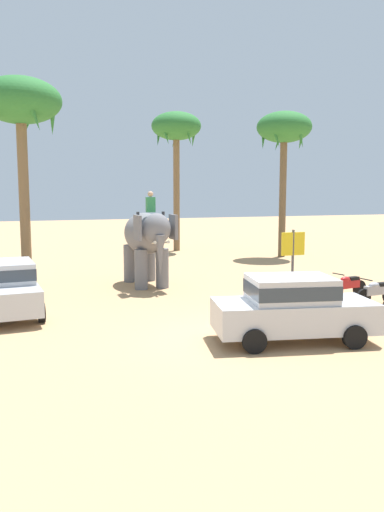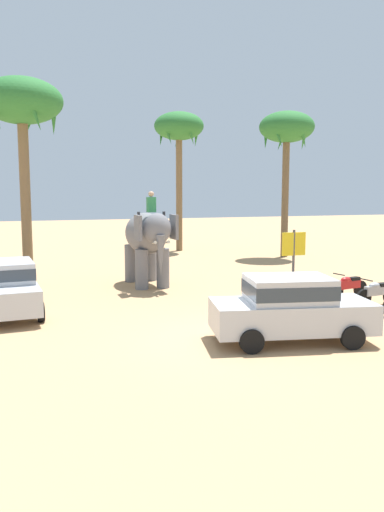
{
  "view_description": "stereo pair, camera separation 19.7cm",
  "coord_description": "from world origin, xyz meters",
  "px_view_note": "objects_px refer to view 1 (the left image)",
  "views": [
    {
      "loc": [
        -5.72,
        -11.78,
        3.84
      ],
      "look_at": [
        0.43,
        4.96,
        1.6
      ],
      "focal_mm": 35.68,
      "sensor_mm": 36.0,
      "label": 1
    },
    {
      "loc": [
        -5.53,
        -11.85,
        3.84
      ],
      "look_at": [
        0.43,
        4.96,
        1.6
      ],
      "focal_mm": 35.68,
      "sensor_mm": 36.0,
      "label": 2
    }
  ],
  "objects_px": {
    "car_parked_far_side": "(7,286)",
    "motorcycle_far_in_row": "(348,285)",
    "signboard_yellow": "(293,248)",
    "motorcycle_fourth_in_row": "(377,292)",
    "elephant_with_mahout": "(147,238)",
    "palm_tree_behind_elephant": "(284,132)",
    "palm_tree_left_of_road": "(176,131)",
    "palm_tree_near_hut": "(20,107)",
    "car_sedan_foreground": "(293,306)"
  },
  "relations": [
    {
      "from": "car_sedan_foreground",
      "to": "motorcycle_fourth_in_row",
      "type": "distance_m",
      "value": 5.7
    },
    {
      "from": "car_parked_far_side",
      "to": "palm_tree_behind_elephant",
      "type": "distance_m",
      "value": 19.5
    },
    {
      "from": "palm_tree_left_of_road",
      "to": "signboard_yellow",
      "type": "xyz_separation_m",
      "value": [
        -0.12,
        -14.66,
        -6.09
      ]
    },
    {
      "from": "car_sedan_foreground",
      "to": "signboard_yellow",
      "type": "relative_size",
      "value": 1.82
    },
    {
      "from": "motorcycle_far_in_row",
      "to": "palm_tree_near_hut",
      "type": "height_order",
      "value": "palm_tree_near_hut"
    },
    {
      "from": "palm_tree_left_of_road",
      "to": "motorcycle_fourth_in_row",
      "type": "bearing_deg",
      "value": -85.98
    },
    {
      "from": "palm_tree_behind_elephant",
      "to": "signboard_yellow",
      "type": "distance_m",
      "value": 12.13
    },
    {
      "from": "palm_tree_behind_elephant",
      "to": "signboard_yellow",
      "type": "xyz_separation_m",
      "value": [
        -5.02,
        -9.48,
        -5.66
      ]
    },
    {
      "from": "elephant_with_mahout",
      "to": "motorcycle_fourth_in_row",
      "type": "height_order",
      "value": "elephant_with_mahout"
    },
    {
      "from": "palm_tree_near_hut",
      "to": "signboard_yellow",
      "type": "bearing_deg",
      "value": -24.12
    },
    {
      "from": "palm_tree_left_of_road",
      "to": "signboard_yellow",
      "type": "relative_size",
      "value": 3.74
    },
    {
      "from": "elephant_with_mahout",
      "to": "palm_tree_left_of_road",
      "type": "xyz_separation_m",
      "value": [
        5.18,
        11.65,
        5.79
      ]
    },
    {
      "from": "car_parked_far_side",
      "to": "car_sedan_foreground",
      "type": "bearing_deg",
      "value": -38.66
    },
    {
      "from": "motorcycle_far_in_row",
      "to": "signboard_yellow",
      "type": "xyz_separation_m",
      "value": [
        -1.19,
        1.89,
        1.22
      ]
    },
    {
      "from": "car_parked_far_side",
      "to": "palm_tree_behind_elephant",
      "type": "bearing_deg",
      "value": 32.59
    },
    {
      "from": "palm_tree_near_hut",
      "to": "palm_tree_left_of_road",
      "type": "relative_size",
      "value": 0.92
    },
    {
      "from": "motorcycle_fourth_in_row",
      "to": "signboard_yellow",
      "type": "distance_m",
      "value": 3.71
    },
    {
      "from": "car_sedan_foreground",
      "to": "palm_tree_left_of_road",
      "type": "distance_m",
      "value": 22.04
    },
    {
      "from": "signboard_yellow",
      "to": "elephant_with_mahout",
      "type": "bearing_deg",
      "value": 149.23
    },
    {
      "from": "palm_tree_near_hut",
      "to": "palm_tree_left_of_road",
      "type": "distance_m",
      "value": 14.27
    },
    {
      "from": "signboard_yellow",
      "to": "palm_tree_near_hut",
      "type": "bearing_deg",
      "value": 155.88
    },
    {
      "from": "car_sedan_foreground",
      "to": "palm_tree_behind_elephant",
      "type": "relative_size",
      "value": 0.51
    },
    {
      "from": "car_parked_far_side",
      "to": "signboard_yellow",
      "type": "relative_size",
      "value": 1.75
    },
    {
      "from": "motorcycle_fourth_in_row",
      "to": "palm_tree_behind_elephant",
      "type": "relative_size",
      "value": 0.21
    },
    {
      "from": "car_parked_far_side",
      "to": "motorcycle_far_in_row",
      "type": "relative_size",
      "value": 2.34
    },
    {
      "from": "motorcycle_fourth_in_row",
      "to": "elephant_with_mahout",
      "type": "bearing_deg",
      "value": 135.92
    },
    {
      "from": "motorcycle_far_in_row",
      "to": "palm_tree_near_hut",
      "type": "bearing_deg",
      "value": 150.22
    },
    {
      "from": "car_sedan_foreground",
      "to": "motorcycle_fourth_in_row",
      "type": "bearing_deg",
      "value": 28.7
    },
    {
      "from": "motorcycle_far_in_row",
      "to": "palm_tree_behind_elephant",
      "type": "bearing_deg",
      "value": 71.42
    },
    {
      "from": "car_sedan_foreground",
      "to": "elephant_with_mahout",
      "type": "distance_m",
      "value": 9.14
    },
    {
      "from": "signboard_yellow",
      "to": "car_sedan_foreground",
      "type": "bearing_deg",
      "value": -121.25
    },
    {
      "from": "palm_tree_left_of_road",
      "to": "car_parked_far_side",
      "type": "bearing_deg",
      "value": -125.12
    },
    {
      "from": "palm_tree_behind_elephant",
      "to": "palm_tree_left_of_road",
      "type": "height_order",
      "value": "palm_tree_left_of_road"
    },
    {
      "from": "palm_tree_near_hut",
      "to": "palm_tree_left_of_road",
      "type": "bearing_deg",
      "value": 46.33
    },
    {
      "from": "elephant_with_mahout",
      "to": "palm_tree_near_hut",
      "type": "bearing_deg",
      "value": 163.94
    },
    {
      "from": "car_sedan_foreground",
      "to": "motorcycle_far_in_row",
      "type": "distance_m",
      "value": 6.3
    },
    {
      "from": "motorcycle_far_in_row",
      "to": "palm_tree_left_of_road",
      "type": "distance_m",
      "value": 18.13
    },
    {
      "from": "motorcycle_far_in_row",
      "to": "signboard_yellow",
      "type": "height_order",
      "value": "signboard_yellow"
    },
    {
      "from": "signboard_yellow",
      "to": "motorcycle_far_in_row",
      "type": "bearing_deg",
      "value": -57.75
    },
    {
      "from": "elephant_with_mahout",
      "to": "palm_tree_left_of_road",
      "type": "bearing_deg",
      "value": 66.04
    },
    {
      "from": "car_sedan_foreground",
      "to": "car_parked_far_side",
      "type": "distance_m",
      "value": 8.82
    },
    {
      "from": "palm_tree_left_of_road",
      "to": "signboard_yellow",
      "type": "bearing_deg",
      "value": -90.47
    },
    {
      "from": "motorcycle_far_in_row",
      "to": "palm_tree_left_of_road",
      "type": "height_order",
      "value": "palm_tree_left_of_road"
    },
    {
      "from": "car_parked_far_side",
      "to": "motorcycle_far_in_row",
      "type": "xyz_separation_m",
      "value": [
        11.69,
        -1.46,
        -0.46
      ]
    },
    {
      "from": "elephant_with_mahout",
      "to": "palm_tree_behind_elephant",
      "type": "relative_size",
      "value": 0.46
    },
    {
      "from": "car_parked_far_side",
      "to": "elephant_with_mahout",
      "type": "distance_m",
      "value": 6.53
    },
    {
      "from": "motorcycle_fourth_in_row",
      "to": "motorcycle_far_in_row",
      "type": "distance_m",
      "value": 1.34
    },
    {
      "from": "car_sedan_foreground",
      "to": "palm_tree_near_hut",
      "type": "xyz_separation_m",
      "value": [
        -6.12,
        10.3,
        6.22
      ]
    },
    {
      "from": "car_parked_far_side",
      "to": "palm_tree_near_hut",
      "type": "bearing_deg",
      "value": 80.81
    },
    {
      "from": "elephant_with_mahout",
      "to": "motorcycle_far_in_row",
      "type": "bearing_deg",
      "value": -38.1
    }
  ]
}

